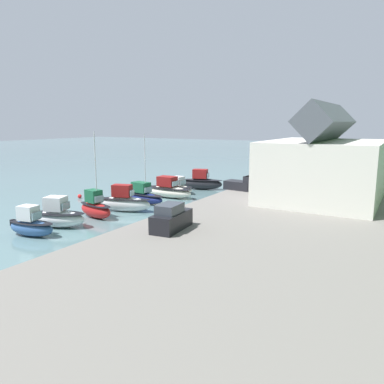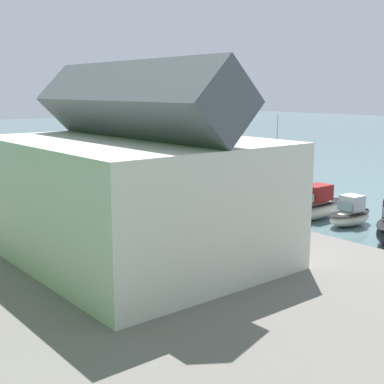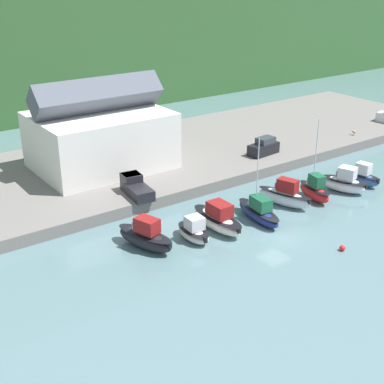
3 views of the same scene
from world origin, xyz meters
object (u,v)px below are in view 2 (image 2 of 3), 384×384
moored_boat_7 (172,176)px  mooring_buoy_0 (325,191)px  moored_boat_6 (191,178)px  pickup_truck_0 (267,219)px  moored_boat_4 (235,190)px  moored_boat_2 (314,207)px  parked_car_2 (0,155)px  dog_on_quay (37,166)px  moored_boat_1 (350,215)px  moored_boat_3 (280,198)px  moored_boat_5 (215,184)px  parked_car_0 (95,181)px  mooring_buoy_1 (194,166)px

moored_boat_7 → mooring_buoy_0: 16.57m
moored_boat_6 → pickup_truck_0: bearing=133.4°
moored_boat_4 → moored_boat_7: bearing=-22.3°
moored_boat_2 → parked_car_2: (41.71, 10.51, 1.15)m
moored_boat_2 → dog_on_quay: moored_boat_2 is taller
moored_boat_2 → moored_boat_6: bearing=-3.6°
moored_boat_6 → parked_car_2: bearing=5.3°
moored_boat_6 → parked_car_2: size_ratio=1.27×
moored_boat_1 → mooring_buoy_0: size_ratio=8.25×
moored_boat_3 → moored_boat_5: moored_boat_5 is taller
moored_boat_4 → parked_car_0: size_ratio=1.43×
parked_car_2 → mooring_buoy_0: size_ratio=8.51×
moored_boat_5 → dog_on_quay: size_ratio=10.03×
moored_boat_3 → moored_boat_7: size_ratio=1.77×
moored_boat_2 → mooring_buoy_0: size_ratio=12.95×
moored_boat_7 → parked_car_0: (-4.17, 11.85, 1.19)m
mooring_buoy_1 → moored_boat_6: bearing=139.3°
parked_car_2 → mooring_buoy_1: size_ratio=6.91×
moored_boat_6 → moored_boat_3: bearing=159.6°
moored_boat_4 → dog_on_quay: size_ratio=7.07×
parked_car_0 → moored_boat_1: bearing=114.9°
moored_boat_7 → pickup_truck_0: size_ratio=0.96×
moored_boat_2 → pickup_truck_0: 10.10m
moored_boat_3 → moored_boat_2: bearing=176.6°
moored_boat_1 → mooring_buoy_1: bearing=-14.5°
moored_boat_6 → pickup_truck_0: size_ratio=1.13×
parked_car_0 → mooring_buoy_0: size_ratio=8.41×
mooring_buoy_1 → moored_boat_7: bearing=129.1°
moored_boat_1 → moored_boat_2: size_ratio=0.64×
moored_boat_1 → parked_car_2: parked_car_2 is taller
moored_boat_3 → parked_car_2: bearing=24.9°
moored_boat_6 → mooring_buoy_0: moored_boat_6 is taller
parked_car_2 → moored_boat_6: bearing=-163.1°
moored_boat_7 → parked_car_0: size_ratio=1.08×
moored_boat_1 → moored_boat_4: (12.17, 0.59, 0.27)m
pickup_truck_0 → moored_boat_6: bearing=-20.1°
moored_boat_5 → dog_on_quay: moored_boat_5 is taller
moored_boat_2 → moored_boat_3: (4.45, -0.89, -0.08)m
moored_boat_4 → dog_on_quay: moored_boat_4 is taller
moored_boat_1 → pickup_truck_0: bearing=95.5°
pickup_truck_0 → moored_boat_2: bearing=-62.8°
mooring_buoy_0 → moored_boat_6: bearing=39.2°
moored_boat_3 → parked_car_2: moored_boat_3 is taller
parked_car_0 → mooring_buoy_0: (-9.74, -20.82, -1.92)m
mooring_buoy_0 → moored_boat_5: bearing=55.1°
moored_boat_5 → moored_boat_4: bearing=179.4°
moored_boat_2 → moored_boat_1: bearing=-172.3°
moored_boat_1 → mooring_buoy_0: 13.31m
moored_boat_4 → mooring_buoy_0: size_ratio=12.02×
moored_boat_4 → mooring_buoy_1: bearing=-46.4°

